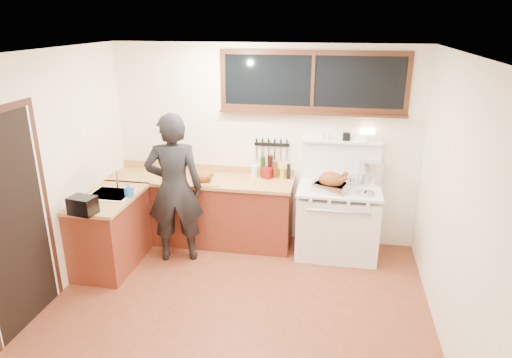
% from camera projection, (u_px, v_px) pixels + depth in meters
% --- Properties ---
extents(ground_plane, '(4.00, 3.50, 0.02)m').
position_uv_depth(ground_plane, '(237.00, 309.00, 4.81)').
color(ground_plane, brown).
extents(room_shell, '(4.10, 3.60, 2.65)m').
position_uv_depth(room_shell, '(235.00, 158.00, 4.25)').
color(room_shell, white).
rests_on(room_shell, ground).
extents(counter_back, '(2.44, 0.64, 1.00)m').
position_uv_depth(counter_back, '(202.00, 209.00, 6.13)').
color(counter_back, maroon).
rests_on(counter_back, ground).
extents(counter_left, '(0.64, 1.09, 0.90)m').
position_uv_depth(counter_left, '(111.00, 231.00, 5.51)').
color(counter_left, maroon).
rests_on(counter_left, ground).
extents(sink_unit, '(0.50, 0.45, 0.37)m').
position_uv_depth(sink_unit, '(112.00, 198.00, 5.45)').
color(sink_unit, white).
rests_on(sink_unit, counter_left).
extents(vintage_stove, '(1.02, 0.74, 1.59)m').
position_uv_depth(vintage_stove, '(337.00, 219.00, 5.79)').
color(vintage_stove, white).
rests_on(vintage_stove, ground).
extents(back_window, '(2.32, 0.13, 0.77)m').
position_uv_depth(back_window, '(312.00, 88.00, 5.60)').
color(back_window, black).
rests_on(back_window, room_shell).
extents(left_doorway, '(0.02, 1.04, 2.17)m').
position_uv_depth(left_doorway, '(15.00, 222.00, 4.26)').
color(left_doorway, black).
rests_on(left_doorway, ground).
extents(knife_strip, '(0.46, 0.03, 0.28)m').
position_uv_depth(knife_strip, '(272.00, 145.00, 5.95)').
color(knife_strip, black).
rests_on(knife_strip, room_shell).
extents(man, '(0.78, 0.61, 1.87)m').
position_uv_depth(man, '(174.00, 189.00, 5.51)').
color(man, black).
rests_on(man, ground).
extents(soap_bottle, '(0.10, 0.10, 0.17)m').
position_uv_depth(soap_bottle, '(129.00, 190.00, 5.33)').
color(soap_bottle, '#2672BF').
rests_on(soap_bottle, counter_left).
extents(toaster, '(0.31, 0.24, 0.19)m').
position_uv_depth(toaster, '(83.00, 205.00, 4.86)').
color(toaster, black).
rests_on(toaster, counter_left).
extents(cutting_board, '(0.49, 0.42, 0.14)m').
position_uv_depth(cutting_board, '(203.00, 179.00, 5.78)').
color(cutting_board, '#B88949').
rests_on(cutting_board, counter_back).
extents(roast_turkey, '(0.47, 0.41, 0.24)m').
position_uv_depth(roast_turkey, '(331.00, 183.00, 5.51)').
color(roast_turkey, silver).
rests_on(roast_turkey, vintage_stove).
extents(stockpot, '(0.38, 0.38, 0.29)m').
position_uv_depth(stockpot, '(372.00, 172.00, 5.76)').
color(stockpot, silver).
rests_on(stockpot, vintage_stove).
extents(saucepan, '(0.22, 0.30, 0.12)m').
position_uv_depth(saucepan, '(352.00, 181.00, 5.69)').
color(saucepan, silver).
rests_on(saucepan, vintage_stove).
extents(pot_lid, '(0.26, 0.26, 0.04)m').
position_uv_depth(pot_lid, '(365.00, 193.00, 5.44)').
color(pot_lid, silver).
rests_on(pot_lid, vintage_stove).
extents(coffee_tin, '(0.13, 0.11, 0.15)m').
position_uv_depth(coffee_tin, '(267.00, 173.00, 5.94)').
color(coffee_tin, maroon).
rests_on(coffee_tin, counter_back).
extents(pitcher, '(0.11, 0.11, 0.16)m').
position_uv_depth(pitcher, '(254.00, 171.00, 5.98)').
color(pitcher, white).
rests_on(pitcher, counter_back).
extents(bottle_cluster, '(0.40, 0.07, 0.30)m').
position_uv_depth(bottle_cluster, '(273.00, 169.00, 5.95)').
color(bottle_cluster, black).
rests_on(bottle_cluster, counter_back).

